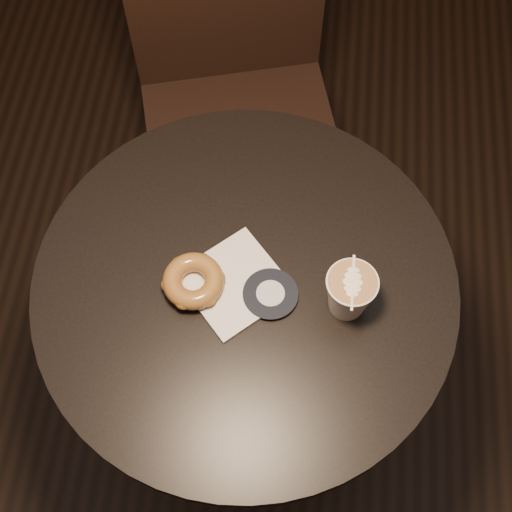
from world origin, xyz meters
name	(u,v)px	position (x,y,z in m)	size (l,w,h in m)	color
cafe_table	(246,325)	(0.00, 0.00, 0.55)	(0.70, 0.70, 0.75)	black
chair	(234,69)	(-0.09, 0.57, 0.60)	(0.52, 0.52, 1.07)	black
pastry_bag	(235,283)	(-0.02, -0.01, 0.75)	(0.15, 0.15, 0.01)	silver
doughnut	(193,281)	(-0.08, -0.02, 0.77)	(0.10, 0.10, 0.03)	brown
latte_cup	(349,294)	(0.17, -0.02, 0.80)	(0.08, 0.08, 0.09)	white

